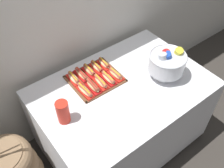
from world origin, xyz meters
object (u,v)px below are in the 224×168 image
punch_bowl (167,62)px  buffet_table (122,115)px  hot_dog_5 (74,79)px  hot_dog_3 (108,78)px  hot_dog_9 (104,64)px  cup_stack (63,112)px  hot_dog_4 (116,74)px  hot_dog_6 (82,75)px  hot_dog_1 (93,86)px  serving_tray (95,79)px  hot_dog_0 (85,91)px  hot_dog_8 (97,67)px  hot_dog_7 (89,71)px  hot_dog_2 (101,82)px

punch_bowl → buffet_table: bearing=163.3°
hot_dog_5 → hot_dog_3: bearing=-37.3°
hot_dog_5 → hot_dog_9: bearing=-1.0°
hot_dog_5 → cup_stack: size_ratio=0.92×
hot_dog_4 → cup_stack: (-0.55, -0.12, 0.06)m
hot_dog_3 → hot_dog_5: hot_dog_3 is taller
hot_dog_6 → hot_dog_1: bearing=-91.0°
hot_dog_5 → punch_bowl: size_ratio=0.56×
serving_tray → hot_dog_6: 0.12m
hot_dog_0 → cup_stack: 0.29m
hot_dog_0 → hot_dog_3: size_ratio=1.09×
hot_dog_6 → hot_dog_8: same height
serving_tray → hot_dog_8: hot_dog_8 is taller
buffet_table → serving_tray: 0.45m
hot_dog_7 → punch_bowl: size_ratio=0.53×
hot_dog_5 → buffet_table: bearing=-46.9°
punch_bowl → hot_dog_4: bearing=145.4°
hot_dog_8 → hot_dog_0: bearing=-144.8°
serving_tray → hot_dog_5: (-0.15, 0.09, 0.03)m
serving_tray → hot_dog_3: bearing=-48.7°
hot_dog_0 → hot_dog_2: hot_dog_2 is taller
hot_dog_0 → hot_dog_1: hot_dog_1 is taller
serving_tray → hot_dog_1: (-0.08, -0.08, 0.03)m
hot_dog_5 → hot_dog_4: bearing=-29.8°
hot_dog_2 → cup_stack: size_ratio=0.93×
hot_dog_4 → hot_dog_8: (-0.07, 0.17, 0.00)m
buffet_table → hot_dog_6: (-0.20, 0.29, 0.40)m
hot_dog_5 → punch_bowl: bearing=-32.4°
serving_tray → hot_dog_4: bearing=-29.8°
hot_dog_8 → buffet_table: bearing=-80.1°
hot_dog_7 → cup_stack: 0.50m
hot_dog_6 → serving_tray: bearing=-48.7°
hot_dog_5 → hot_dog_8: size_ratio=1.05×
hot_dog_2 → hot_dog_4: size_ratio=1.05×
hot_dog_0 → buffet_table: bearing=-24.9°
hot_dog_2 → hot_dog_7: bearing=89.0°
serving_tray → hot_dog_1: 0.12m
buffet_table → hot_dog_8: 0.50m
hot_dog_3 → hot_dog_9: hot_dog_3 is taller
buffet_table → hot_dog_3: hot_dog_3 is taller
hot_dog_0 → hot_dog_1: size_ratio=1.05×
buffet_table → hot_dog_4: bearing=80.1°
buffet_table → hot_dog_0: (-0.28, 0.13, 0.40)m
hot_dog_6 → punch_bowl: 0.70m
hot_dog_1 → serving_tray: bearing=46.7°
hot_dog_3 → hot_dog_8: bearing=89.0°
hot_dog_8 → hot_dog_9: same height
hot_dog_4 → punch_bowl: size_ratio=0.54×
hot_dog_4 → hot_dog_5: bearing=150.2°
serving_tray → hot_dog_4: (0.15, -0.09, 0.03)m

